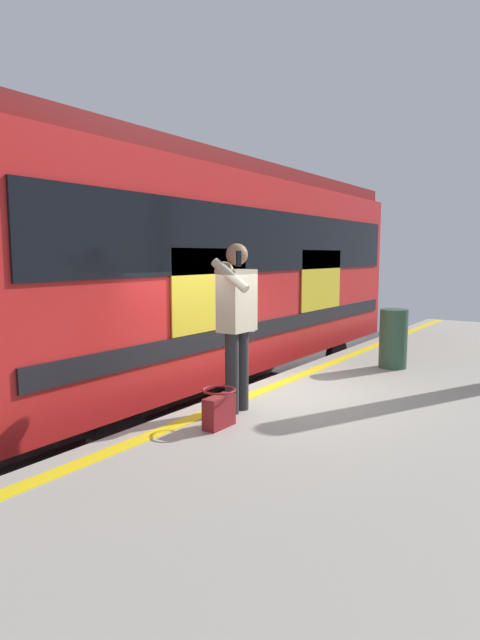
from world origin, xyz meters
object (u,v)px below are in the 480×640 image
at_px(passenger, 236,314).
at_px(trash_bin, 393,339).
at_px(train_carriage, 205,267).
at_px(handbag, 219,409).

height_order(passenger, trash_bin, passenger).
relative_size(train_carriage, handbag, 24.92).
distance_m(passenger, trash_bin, 3.14).
relative_size(passenger, trash_bin, 2.05).
distance_m(passenger, handbag, 1.00).
bearing_deg(train_carriage, passenger, 43.23).
distance_m(train_carriage, trash_bin, 3.25).
xyz_separation_m(train_carriage, passenger, (2.58, 2.43, -0.40)).
bearing_deg(trash_bin, train_carriage, -81.97).
xyz_separation_m(train_carriage, trash_bin, (-0.43, 3.07, -0.99)).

